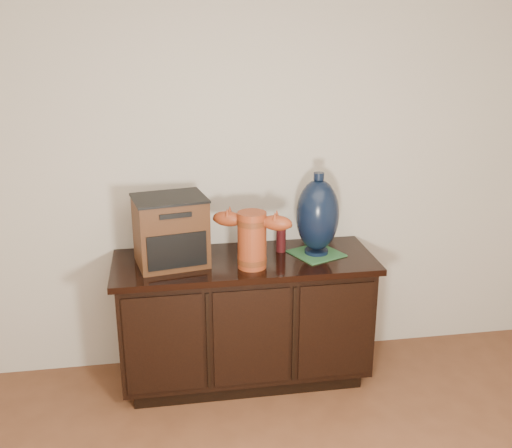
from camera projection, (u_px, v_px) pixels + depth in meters
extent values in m
plane|color=beige|center=(237.00, 153.00, 3.42)|extent=(4.50, 0.00, 4.50)
cube|color=black|center=(245.00, 370.00, 3.57)|extent=(1.29, 0.45, 0.08)
cube|color=black|center=(245.00, 316.00, 3.45)|extent=(1.40, 0.50, 0.64)
cube|color=black|center=(244.00, 262.00, 3.35)|extent=(1.46, 0.56, 0.03)
cube|color=black|center=(164.00, 345.00, 3.14)|extent=(0.41, 0.01, 0.56)
cube|color=black|center=(252.00, 338.00, 3.22)|extent=(0.41, 0.01, 0.56)
cube|color=black|center=(335.00, 331.00, 3.29)|extent=(0.41, 0.01, 0.56)
cylinder|color=#9C3E1C|center=(252.00, 240.00, 3.18)|extent=(0.20, 0.20, 0.31)
cylinder|color=#3D160B|center=(252.00, 260.00, 3.22)|extent=(0.21, 0.21, 0.03)
cylinder|color=#3D160B|center=(252.00, 222.00, 3.15)|extent=(0.21, 0.21, 0.03)
ellipsoid|color=#9C3E1C|center=(228.00, 219.00, 3.18)|extent=(0.18, 0.14, 0.08)
ellipsoid|color=#9C3E1C|center=(277.00, 223.00, 3.12)|extent=(0.18, 0.14, 0.08)
cube|color=#3F210F|center=(171.00, 232.00, 3.22)|extent=(0.41, 0.36, 0.37)
cube|color=black|center=(177.00, 251.00, 3.11)|extent=(0.31, 0.07, 0.19)
cube|color=black|center=(169.00, 198.00, 3.16)|extent=(0.43, 0.37, 0.01)
cube|color=#295D31|center=(316.00, 253.00, 3.41)|extent=(0.33, 0.33, 0.01)
cylinder|color=black|center=(316.00, 251.00, 3.41)|extent=(0.14, 0.14, 0.02)
ellipsoid|color=black|center=(318.00, 215.00, 3.34)|extent=(0.32, 0.32, 0.41)
cylinder|color=black|center=(319.00, 176.00, 3.27)|extent=(0.06, 0.06, 0.04)
cylinder|color=#590F13|center=(281.00, 240.00, 3.43)|extent=(0.06, 0.06, 0.14)
cylinder|color=silver|center=(281.00, 227.00, 3.41)|extent=(0.05, 0.05, 0.02)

